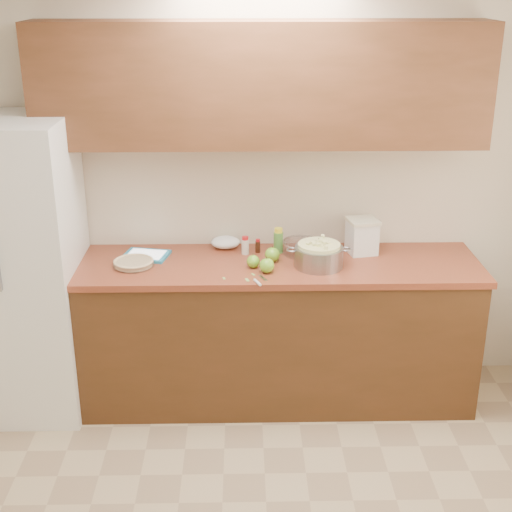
{
  "coord_description": "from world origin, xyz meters",
  "views": [
    {
      "loc": [
        -0.11,
        -2.5,
        2.52
      ],
      "look_at": [
        -0.03,
        1.43,
        0.98
      ],
      "focal_mm": 50.0,
      "sensor_mm": 36.0,
      "label": 1
    }
  ],
  "objects_px": {
    "flour_canister": "(362,236)",
    "pie": "(134,263)",
    "colander": "(319,256)",
    "tablet": "(146,255)"
  },
  "relations": [
    {
      "from": "pie",
      "to": "flour_canister",
      "type": "height_order",
      "value": "flour_canister"
    },
    {
      "from": "colander",
      "to": "pie",
      "type": "bearing_deg",
      "value": 178.64
    },
    {
      "from": "colander",
      "to": "flour_canister",
      "type": "relative_size",
      "value": 1.75
    },
    {
      "from": "colander",
      "to": "flour_canister",
      "type": "height_order",
      "value": "flour_canister"
    },
    {
      "from": "pie",
      "to": "tablet",
      "type": "height_order",
      "value": "pie"
    },
    {
      "from": "pie",
      "to": "flour_canister",
      "type": "distance_m",
      "value": 1.4
    },
    {
      "from": "flour_canister",
      "to": "pie",
      "type": "bearing_deg",
      "value": -171.95
    },
    {
      "from": "flour_canister",
      "to": "tablet",
      "type": "relative_size",
      "value": 0.72
    },
    {
      "from": "colander",
      "to": "tablet",
      "type": "distance_m",
      "value": 1.06
    },
    {
      "from": "flour_canister",
      "to": "tablet",
      "type": "height_order",
      "value": "flour_canister"
    }
  ]
}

